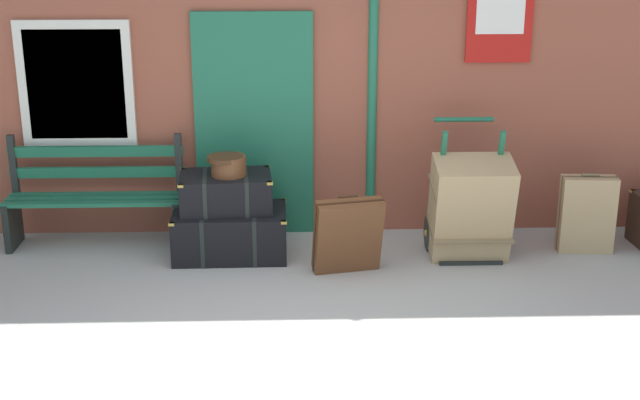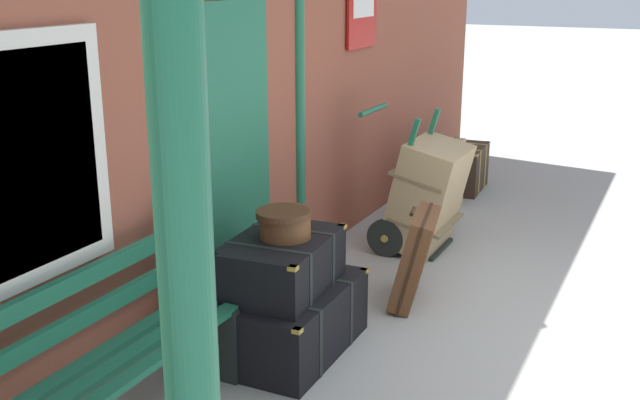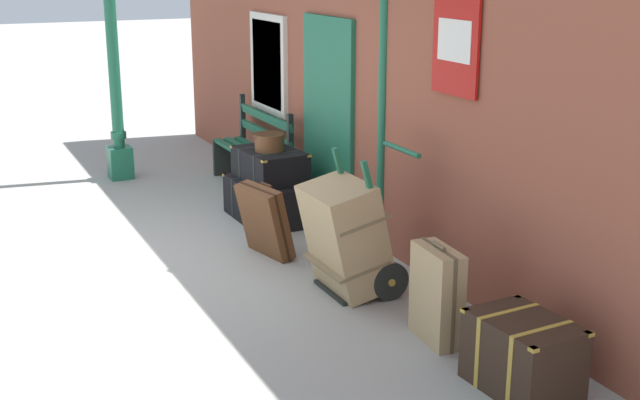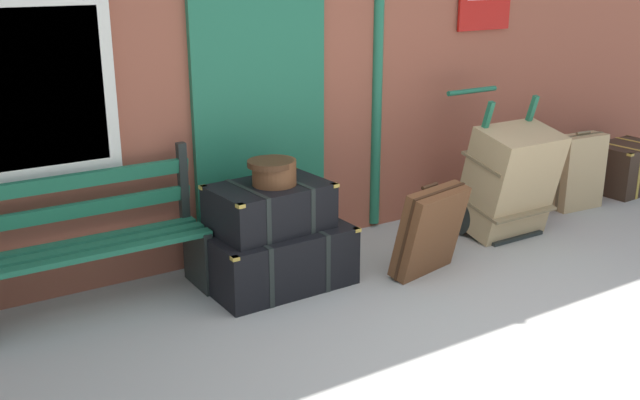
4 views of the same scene
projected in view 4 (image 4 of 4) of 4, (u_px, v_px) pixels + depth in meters
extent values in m
plane|color=#A3A099|center=(532.00, 373.00, 4.17)|extent=(60.00, 60.00, 0.00)
cube|color=brown|center=(295.00, 44.00, 5.76)|extent=(10.40, 0.30, 3.20)
cube|color=#1E6647|center=(261.00, 123.00, 5.59)|extent=(1.10, 0.05, 2.10)
cube|color=#123D2A|center=(262.00, 123.00, 5.58)|extent=(0.06, 0.02, 2.10)
cube|color=silver|center=(32.00, 89.00, 4.64)|extent=(1.04, 0.06, 1.16)
cube|color=silver|center=(33.00, 89.00, 4.63)|extent=(0.88, 0.02, 1.00)
cylinder|color=#1E6647|center=(378.00, 40.00, 5.99)|extent=(0.09, 0.09, 3.14)
cube|color=#1E6647|center=(93.00, 255.00, 4.65)|extent=(1.60, 0.09, 0.04)
cube|color=#1E6647|center=(87.00, 248.00, 4.77)|extent=(1.60, 0.09, 0.04)
cube|color=#1E6647|center=(81.00, 242.00, 4.88)|extent=(1.60, 0.09, 0.04)
cube|color=#1E6647|center=(75.00, 211.00, 4.86)|extent=(1.60, 0.05, 0.10)
cube|color=#1E6647|center=(72.00, 181.00, 4.80)|extent=(1.60, 0.05, 0.10)
cube|color=black|center=(198.00, 257.00, 5.22)|extent=(0.06, 0.40, 0.45)
cube|color=black|center=(183.00, 181.00, 5.23)|extent=(0.06, 0.06, 0.56)
cube|color=black|center=(277.00, 257.00, 5.26)|extent=(1.01, 0.66, 0.42)
cube|color=black|center=(249.00, 263.00, 5.15)|extent=(0.05, 0.65, 0.43)
cube|color=black|center=(304.00, 250.00, 5.38)|extent=(0.05, 0.65, 0.43)
cube|color=#B79338|center=(235.00, 258.00, 4.71)|extent=(0.05, 0.05, 0.02)
cube|color=#B79338|center=(357.00, 230.00, 5.21)|extent=(0.05, 0.05, 0.02)
cube|color=#B79338|center=(196.00, 231.00, 5.19)|extent=(0.05, 0.05, 0.02)
cube|color=#B79338|center=(311.00, 207.00, 5.69)|extent=(0.05, 0.05, 0.02)
cube|color=silver|center=(296.00, 272.00, 5.01)|extent=(0.36, 0.01, 0.10)
cube|color=black|center=(270.00, 207.00, 5.16)|extent=(0.84, 0.60, 0.32)
cube|color=black|center=(248.00, 212.00, 5.06)|extent=(0.08, 0.55, 0.33)
cube|color=black|center=(291.00, 202.00, 5.27)|extent=(0.08, 0.55, 0.33)
cube|color=#B79338|center=(240.00, 206.00, 4.71)|extent=(0.05, 0.05, 0.02)
cube|color=#B79338|center=(335.00, 185.00, 5.14)|extent=(0.05, 0.05, 0.02)
cube|color=#B79338|center=(203.00, 187.00, 5.09)|extent=(0.05, 0.05, 0.02)
cube|color=#B79338|center=(294.00, 170.00, 5.53)|extent=(0.05, 0.05, 0.02)
cylinder|color=brown|center=(274.00, 172.00, 5.09)|extent=(0.31, 0.31, 0.18)
cylinder|color=#432715|center=(271.00, 163.00, 5.06)|extent=(0.32, 0.32, 0.04)
cube|color=black|center=(507.00, 234.00, 6.25)|extent=(0.56, 0.28, 0.03)
cube|color=#1E6647|center=(473.00, 168.00, 6.11)|extent=(0.04, 0.36, 1.17)
cube|color=#1E6647|center=(516.00, 160.00, 6.36)|extent=(0.04, 0.36, 1.17)
cylinder|color=#1E6647|center=(472.00, 91.00, 6.32)|extent=(0.54, 0.04, 0.04)
cylinder|color=black|center=(459.00, 216.00, 6.25)|extent=(0.04, 0.32, 0.32)
cylinder|color=#B79338|center=(459.00, 216.00, 6.25)|extent=(0.07, 0.06, 0.06)
cylinder|color=black|center=(512.00, 203.00, 6.58)|extent=(0.04, 0.32, 0.32)
cylinder|color=#B79338|center=(512.00, 203.00, 6.58)|extent=(0.07, 0.06, 0.06)
cube|color=tan|center=(510.00, 181.00, 6.13)|extent=(0.68, 0.62, 0.95)
cube|color=olive|center=(508.00, 203.00, 6.18)|extent=(0.70, 0.45, 0.12)
cube|color=olive|center=(512.00, 158.00, 6.07)|extent=(0.70, 0.45, 0.12)
cube|color=tan|center=(579.00, 172.00, 6.86)|extent=(0.50, 0.24, 0.70)
cylinder|color=brown|center=(583.00, 133.00, 6.75)|extent=(0.16, 0.04, 0.03)
cube|color=brown|center=(579.00, 172.00, 6.86)|extent=(0.50, 0.07, 0.71)
cube|color=brown|center=(430.00, 231.00, 5.39)|extent=(0.62, 0.41, 0.67)
cylinder|color=#3A2112|center=(429.00, 186.00, 5.30)|extent=(0.16, 0.06, 0.03)
cube|color=#351E10|center=(430.00, 231.00, 5.39)|extent=(0.61, 0.29, 0.66)
cube|color=#332319|center=(626.00, 168.00, 7.41)|extent=(0.71, 0.52, 0.48)
cube|color=#B79338|center=(617.00, 170.00, 7.32)|extent=(0.06, 0.49, 0.49)
cube|color=#B79338|center=(635.00, 165.00, 7.49)|extent=(0.06, 0.49, 0.49)
cube|color=#B79338|center=(630.00, 155.00, 6.99)|extent=(0.05, 0.05, 0.02)
cube|color=#B79338|center=(590.00, 146.00, 7.33)|extent=(0.05, 0.05, 0.02)
cube|color=#B79338|center=(628.00, 137.00, 7.69)|extent=(0.05, 0.05, 0.02)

